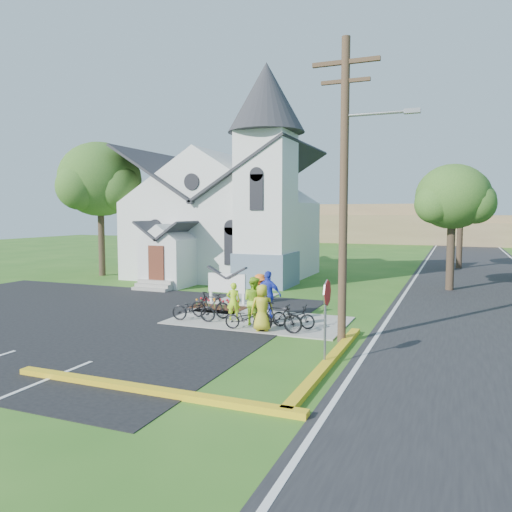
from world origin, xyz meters
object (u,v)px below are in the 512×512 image
at_px(stop_sign, 327,304).
at_px(bike_2, 246,318).
at_px(bike_3, 278,317).
at_px(utility_pole, 346,181).
at_px(cyclist_2, 268,295).
at_px(bike_4, 293,316).
at_px(cyclist_0, 233,301).
at_px(cyclist_4, 262,308).
at_px(church_sign, 227,283).
at_px(bike_1, 211,305).
at_px(cyclist_3, 260,295).
at_px(bike_0, 194,309).
at_px(cyclist_1, 254,301).

distance_m(stop_sign, bike_2, 4.99).
height_order(stop_sign, bike_3, stop_sign).
bearing_deg(utility_pole, bike_3, 173.03).
xyz_separation_m(cyclist_2, bike_4, (1.47, -1.23, -0.53)).
relative_size(cyclist_0, cyclist_4, 0.88).
relative_size(church_sign, bike_1, 1.23).
bearing_deg(cyclist_2, bike_1, 25.60).
xyz_separation_m(church_sign, bike_1, (0.72, -3.09, -0.44)).
bearing_deg(bike_2, church_sign, 24.36).
height_order(bike_2, cyclist_3, cyclist_3).
xyz_separation_m(bike_2, bike_3, (1.24, 0.00, 0.12)).
relative_size(church_sign, utility_pole, 0.22).
xyz_separation_m(cyclist_0, bike_4, (2.66, -0.42, -0.32)).
xyz_separation_m(bike_0, bike_3, (3.75, -0.53, 0.07)).
xyz_separation_m(bike_1, bike_3, (3.39, -1.31, 0.01)).
relative_size(cyclist_3, bike_4, 1.06).
bearing_deg(bike_4, cyclist_2, 51.69).
bearing_deg(bike_1, bike_3, -112.36).
relative_size(church_sign, bike_3, 1.20).
xyz_separation_m(church_sign, cyclist_0, (1.75, -3.09, -0.22)).
relative_size(utility_pole, cyclist_1, 5.32).
height_order(cyclist_1, bike_3, cyclist_1).
distance_m(cyclist_0, bike_2, 1.76).
xyz_separation_m(utility_pole, bike_2, (-3.69, 0.30, -4.93)).
relative_size(bike_2, cyclist_4, 0.94).
bearing_deg(bike_1, utility_pole, -106.65).
distance_m(church_sign, cyclist_2, 3.72).
xyz_separation_m(bike_0, bike_2, (2.51, -0.53, -0.06)).
distance_m(cyclist_0, cyclist_3, 1.27).
height_order(church_sign, utility_pole, utility_pole).
relative_size(stop_sign, cyclist_1, 1.32).
bearing_deg(cyclist_3, bike_1, 47.65).
xyz_separation_m(utility_pole, bike_1, (-5.85, 1.61, -4.82)).
relative_size(bike_0, cyclist_3, 1.03).
bearing_deg(cyclist_3, bike_4, 161.65).
relative_size(stop_sign, bike_1, 1.39).
bearing_deg(bike_1, bike_2, -122.53).
bearing_deg(bike_0, cyclist_3, -56.93).
xyz_separation_m(cyclist_0, cyclist_4, (1.75, -1.31, 0.10)).
bearing_deg(bike_0, cyclist_1, -91.52).
distance_m(bike_0, cyclist_4, 3.21).
distance_m(utility_pole, cyclist_3, 6.57).
bearing_deg(bike_4, stop_sign, -148.56).
xyz_separation_m(bike_0, bike_4, (4.05, 0.36, -0.04)).
bearing_deg(church_sign, cyclist_3, -39.74).
distance_m(bike_2, bike_4, 1.78).
bearing_deg(bike_1, cyclist_2, -71.13).
bearing_deg(cyclist_4, bike_3, 160.15).
distance_m(bike_2, cyclist_4, 0.77).
bearing_deg(stop_sign, cyclist_2, 125.78).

